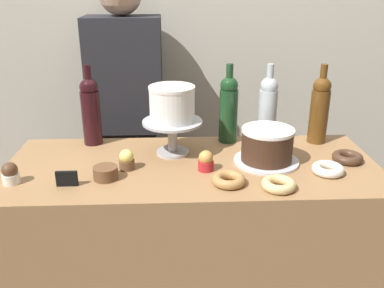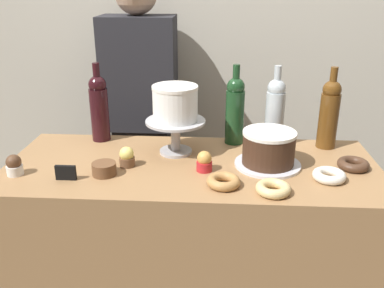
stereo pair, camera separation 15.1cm
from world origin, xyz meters
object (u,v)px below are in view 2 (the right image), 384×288
(chocolate_round_cake, at_px, (269,147))
(cookie_stack, at_px, (104,169))
(wine_bottle_clear, at_px, (275,111))
(cupcake_caramel, at_px, (204,162))
(wine_bottle_amber, at_px, (329,113))
(cupcake_chocolate, at_px, (14,165))
(donut_sugar, at_px, (329,176))
(donut_glazed, at_px, (273,189))
(donut_chocolate, at_px, (353,164))
(price_sign_chalkboard, at_px, (66,173))
(wine_bottle_dark_red, at_px, (99,107))
(donut_maple, at_px, (223,181))
(wine_bottle_green, at_px, (235,109))
(barista_figure, at_px, (142,128))
(white_layer_cake, at_px, (175,103))
(cake_stand_pedestal, at_px, (176,131))
(cupcake_lemon, at_px, (127,157))

(chocolate_round_cake, distance_m, cookie_stack, 0.59)
(wine_bottle_clear, height_order, cupcake_caramel, wine_bottle_clear)
(wine_bottle_amber, relative_size, cupcake_chocolate, 4.38)
(donut_sugar, xyz_separation_m, donut_glazed, (-0.20, -0.11, 0.00))
(cupcake_chocolate, xyz_separation_m, donut_chocolate, (1.19, 0.13, -0.02))
(wine_bottle_clear, xyz_separation_m, wine_bottle_amber, (0.21, -0.01, 0.00))
(chocolate_round_cake, bearing_deg, cupcake_caramel, -165.77)
(donut_glazed, xyz_separation_m, cookie_stack, (-0.57, 0.10, 0.01))
(donut_chocolate, xyz_separation_m, price_sign_chalkboard, (-1.00, -0.15, 0.01))
(chocolate_round_cake, relative_size, wine_bottle_dark_red, 0.59)
(wine_bottle_amber, distance_m, donut_maple, 0.57)
(cupcake_caramel, relative_size, donut_maple, 0.66)
(wine_bottle_green, bearing_deg, wine_bottle_clear, -4.97)
(donut_chocolate, relative_size, barista_figure, 0.07)
(white_layer_cake, height_order, wine_bottle_dark_red, wine_bottle_dark_red)
(cupcake_caramel, xyz_separation_m, barista_figure, (-0.35, 0.68, -0.12))
(wine_bottle_green, xyz_separation_m, donut_sugar, (0.31, -0.33, -0.13))
(cupcake_chocolate, xyz_separation_m, cookie_stack, (0.31, 0.02, -0.01))
(cupcake_caramel, bearing_deg, donut_maple, -59.39)
(cake_stand_pedestal, distance_m, cupcake_caramel, 0.20)
(wine_bottle_dark_red, relative_size, donut_sugar, 2.91)
(chocolate_round_cake, height_order, cupcake_lemon, chocolate_round_cake)
(cake_stand_pedestal, height_order, cookie_stack, cake_stand_pedestal)
(cake_stand_pedestal, relative_size, donut_chocolate, 2.05)
(donut_maple, bearing_deg, price_sign_chalkboard, 178.69)
(cupcake_caramel, bearing_deg, wine_bottle_green, 68.32)
(cupcake_chocolate, bearing_deg, wine_bottle_dark_red, 59.44)
(cake_stand_pedestal, distance_m, cookie_stack, 0.32)
(white_layer_cake, relative_size, cupcake_lemon, 2.32)
(cupcake_caramel, xyz_separation_m, donut_maple, (0.07, -0.11, -0.02))
(cake_stand_pedestal, height_order, price_sign_chalkboard, cake_stand_pedestal)
(cake_stand_pedestal, distance_m, price_sign_chalkboard, 0.44)
(donut_glazed, bearing_deg, wine_bottle_amber, 58.04)
(cake_stand_pedestal, xyz_separation_m, price_sign_chalkboard, (-0.35, -0.26, -0.07))
(chocolate_round_cake, bearing_deg, wine_bottle_dark_red, 161.58)
(donut_sugar, bearing_deg, cupcake_lemon, 174.41)
(wine_bottle_clear, relative_size, donut_sugar, 2.91)
(white_layer_cake, height_order, wine_bottle_clear, wine_bottle_clear)
(donut_maple, height_order, price_sign_chalkboard, price_sign_chalkboard)
(chocolate_round_cake, xyz_separation_m, wine_bottle_green, (-0.12, 0.23, 0.07))
(cookie_stack, height_order, price_sign_chalkboard, price_sign_chalkboard)
(cupcake_caramel, bearing_deg, wine_bottle_clear, 44.83)
(wine_bottle_dark_red, height_order, donut_maple, wine_bottle_dark_red)
(wine_bottle_amber, xyz_separation_m, donut_maple, (-0.41, -0.37, -0.13))
(cake_stand_pedestal, distance_m, cupcake_lemon, 0.22)
(white_layer_cake, bearing_deg, donut_maple, -55.86)
(wine_bottle_green, height_order, wine_bottle_dark_red, same)
(cupcake_chocolate, bearing_deg, cupcake_caramel, 6.42)
(wine_bottle_clear, relative_size, barista_figure, 0.20)
(donut_maple, bearing_deg, wine_bottle_dark_red, 142.30)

